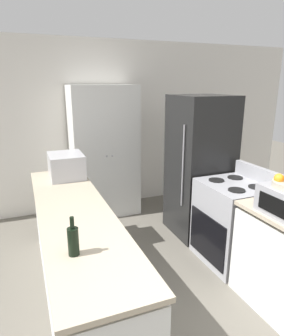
{
  "coord_description": "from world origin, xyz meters",
  "views": [
    {
      "loc": [
        -1.2,
        -1.03,
        1.97
      ],
      "look_at": [
        0.0,
        1.96,
        1.05
      ],
      "focal_mm": 32.0,
      "sensor_mm": 36.0,
      "label": 1
    }
  ],
  "objects": [
    {
      "name": "counter_left",
      "position": [
        -0.86,
        1.4,
        0.44
      ],
      "size": [
        0.6,
        2.59,
        0.92
      ],
      "color": "silver",
      "rests_on": "ground_plane"
    },
    {
      "name": "refrigerator",
      "position": [
        0.9,
        2.18,
        0.91
      ],
      "size": [
        0.71,
        0.71,
        1.82
      ],
      "color": "black",
      "rests_on": "ground_plane"
    },
    {
      "name": "microwave",
      "position": [
        -0.77,
        2.35,
        1.05
      ],
      "size": [
        0.38,
        0.45,
        0.27
      ],
      "color": "#B2B2B7",
      "rests_on": "counter_left"
    },
    {
      "name": "wine_bottle",
      "position": [
        -0.97,
        0.69,
        1.02
      ],
      "size": [
        0.07,
        0.07,
        0.26
      ],
      "color": "black",
      "rests_on": "counter_left"
    },
    {
      "name": "pantry_cabinet",
      "position": [
        -0.09,
        3.25,
        0.97
      ],
      "size": [
        0.96,
        0.59,
        1.94
      ],
      "color": "silver",
      "rests_on": "ground_plane"
    },
    {
      "name": "wall_back",
      "position": [
        0.0,
        3.59,
        1.3
      ],
      "size": [
        7.0,
        0.06,
        2.6
      ],
      "color": "silver",
      "rests_on": "ground_plane"
    },
    {
      "name": "stove",
      "position": [
        0.88,
        1.43,
        0.47
      ],
      "size": [
        0.66,
        0.72,
        1.08
      ],
      "color": "#9E9EA3",
      "rests_on": "ground_plane"
    }
  ]
}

